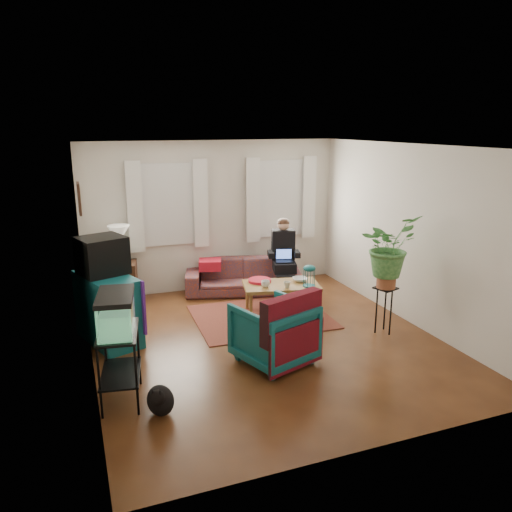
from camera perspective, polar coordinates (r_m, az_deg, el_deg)
name	(u,v)px	position (r m, az deg, el deg)	size (l,w,h in m)	color
floor	(266,341)	(6.90, 1.19, -9.68)	(4.50, 5.00, 0.01)	#4F2B14
ceiling	(267,146)	(6.28, 1.32, 12.45)	(4.50, 5.00, 0.01)	white
wall_back	(214,216)	(8.78, -4.86, 4.57)	(4.50, 0.01, 2.60)	silver
wall_front	(377,316)	(4.36, 13.69, -6.67)	(4.50, 0.01, 2.60)	silver
wall_left	(84,265)	(6.03, -19.03, -1.02)	(0.01, 5.00, 2.60)	silver
wall_right	(411,235)	(7.58, 17.26, 2.28)	(0.01, 5.00, 2.60)	silver
window_left	(168,205)	(8.54, -10.05, 5.80)	(1.08, 0.04, 1.38)	white
window_right	(280,198)	(9.14, 2.75, 6.60)	(1.08, 0.04, 1.38)	white
curtains_left	(169,205)	(8.46, -9.95, 5.72)	(1.36, 0.06, 1.50)	white
curtains_right	(282,199)	(9.07, 2.95, 6.53)	(1.36, 0.06, 1.50)	white
picture_frame	(80,199)	(6.73, -19.48, 6.21)	(0.04, 0.32, 0.40)	#3D2616
area_rug	(261,317)	(7.68, 0.58, -6.95)	(2.00, 1.60, 0.01)	brown
sofa	(243,271)	(8.69, -1.50, -1.70)	(1.97, 0.78, 0.77)	brown
seated_person	(284,259)	(8.69, 3.17, -0.33)	(0.49, 0.61, 1.17)	black
side_table	(122,283)	(8.47, -15.02, -2.98)	(0.47, 0.47, 0.68)	#3B2016
table_lamp	(120,245)	(8.30, -15.31, 1.20)	(0.35, 0.35, 0.63)	white
dresser	(108,309)	(7.00, -16.56, -5.79)	(0.52, 1.04, 0.93)	#135272
crt_tv	(102,255)	(6.89, -17.20, 0.08)	(0.57, 0.52, 0.50)	black
aquarium_stand	(120,366)	(5.56, -15.25, -12.07)	(0.40, 0.71, 0.79)	black
aquarium	(116,312)	(5.32, -15.70, -6.22)	(0.36, 0.65, 0.42)	#7FD899
black_cat	(160,397)	(5.35, -10.88, -15.59)	(0.27, 0.42, 0.36)	black
armchair	(274,330)	(6.18, 2.05, -8.39)	(0.83, 0.78, 0.85)	navy
serape_throw	(293,324)	(5.89, 4.22, -7.77)	(0.85, 0.20, 0.70)	#9E0A0A
coffee_table	(281,299)	(7.77, 2.88, -4.89)	(1.15, 0.63, 0.48)	brown
cup_a	(266,284)	(7.54, 1.10, -3.18)	(0.13, 0.13, 0.10)	white
cup_b	(287,285)	(7.51, 3.57, -3.29)	(0.10, 0.10, 0.10)	beige
bowl	(300,279)	(7.85, 5.03, -2.69)	(0.23, 0.23, 0.06)	white
snack_tray	(260,281)	(7.79, 0.42, -2.82)	(0.36, 0.36, 0.04)	#B21414
birdcage	(309,276)	(7.58, 6.10, -2.25)	(0.19, 0.19, 0.34)	#115B6B
plant_stand	(384,310)	(7.26, 14.42, -6.01)	(0.28, 0.28, 0.67)	black
potted_plant	(388,255)	(7.02, 14.84, 0.08)	(0.76, 0.66, 0.85)	#599947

